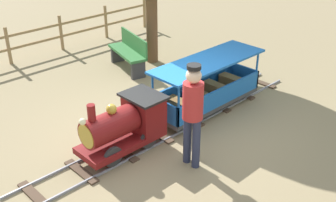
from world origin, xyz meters
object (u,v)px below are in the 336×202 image
locomotive (125,124)px  conductor_person (193,108)px  passenger_car (207,90)px  park_bench (129,52)px

locomotive → conductor_person: bearing=-154.4°
passenger_car → conductor_person: size_ratio=1.45×
passenger_car → park_bench: (2.55, -0.22, -0.01)m
conductor_person → park_bench: size_ratio=1.19×
locomotive → conductor_person: conductor_person is taller
locomotive → conductor_person: 1.18m
park_bench → locomotive: bearing=139.8°
passenger_car → locomotive: bearing=90.0°
conductor_person → park_bench: conductor_person is taller
locomotive → park_bench: bearing=-40.2°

